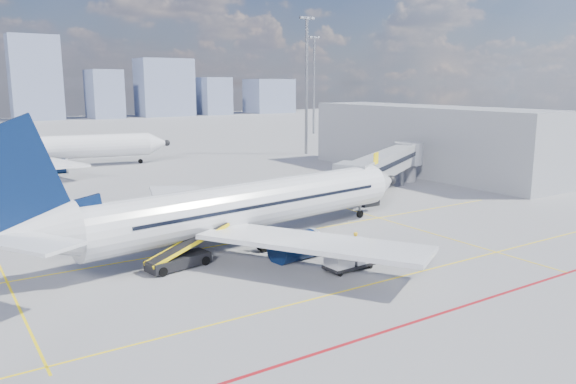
# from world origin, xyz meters

# --- Properties ---
(ground) EXTENTS (420.00, 420.00, 0.00)m
(ground) POSITION_xyz_m (0.00, 0.00, 0.00)
(ground) COLOR gray
(ground) RESTS_ON ground
(apron_markings) EXTENTS (90.00, 35.12, 0.01)m
(apron_markings) POSITION_xyz_m (-0.58, -3.91, 0.01)
(apron_markings) COLOR yellow
(apron_markings) RESTS_ON ground
(jet_bridge) EXTENTS (23.55, 15.78, 6.30)m
(jet_bridge) POSITION_xyz_m (23.51, 16.91, 3.74)
(jet_bridge) COLOR gray
(jet_bridge) RESTS_ON ground
(terminal_block) EXTENTS (10.00, 42.00, 10.00)m
(terminal_block) POSITION_xyz_m (39.95, 26.00, 5.00)
(terminal_block) COLOR gray
(terminal_block) RESTS_ON ground
(floodlight_mast_ne) EXTENTS (3.20, 0.61, 25.45)m
(floodlight_mast_ne) POSITION_xyz_m (38.00, 55.00, 13.59)
(floodlight_mast_ne) COLOR slate
(floodlight_mast_ne) RESTS_ON ground
(floodlight_mast_far) EXTENTS (3.20, 0.61, 25.45)m
(floodlight_mast_far) POSITION_xyz_m (65.00, 90.00, 13.59)
(floodlight_mast_far) COLOR slate
(floodlight_mast_far) RESTS_ON ground
(main_aircraft) EXTENTS (40.36, 35.05, 11.83)m
(main_aircraft) POSITION_xyz_m (-2.69, 7.05, 3.22)
(main_aircraft) COLOR silver
(main_aircraft) RESTS_ON ground
(second_aircraft) EXTENTS (39.18, 33.91, 11.50)m
(second_aircraft) POSITION_xyz_m (-7.86, 61.98, 3.22)
(second_aircraft) COLOR silver
(second_aircraft) RESTS_ON ground
(baggage_tug) EXTENTS (2.81, 2.28, 1.72)m
(baggage_tug) POSITION_xyz_m (3.75, -2.32, 0.82)
(baggage_tug) COLOR silver
(baggage_tug) RESTS_ON ground
(cargo_dolly) EXTENTS (3.85, 1.84, 2.08)m
(cargo_dolly) POSITION_xyz_m (1.28, -2.81, 1.14)
(cargo_dolly) COLOR black
(cargo_dolly) RESTS_ON ground
(belt_loader) EXTENTS (7.00, 2.79, 2.81)m
(belt_loader) POSITION_xyz_m (-8.82, 4.39, 0.73)
(belt_loader) COLOR black
(belt_loader) RESTS_ON ground
(ramp_worker) EXTENTS (0.65, 0.82, 1.97)m
(ramp_worker) POSITION_xyz_m (3.81, -0.55, 0.98)
(ramp_worker) COLOR yellow
(ramp_worker) RESTS_ON ground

